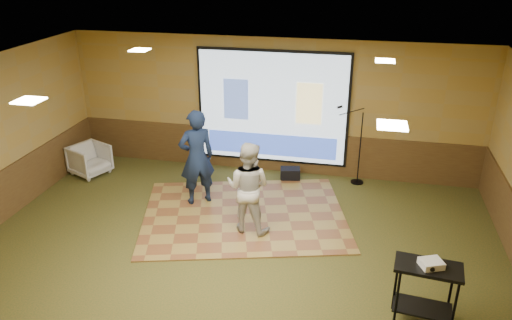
% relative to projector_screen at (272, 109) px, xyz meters
% --- Properties ---
extents(ground, '(9.00, 9.00, 0.00)m').
position_rel_projector_screen_xyz_m(ground, '(0.00, -3.44, -1.47)').
color(ground, '#2D3D1C').
rests_on(ground, ground).
extents(room_shell, '(9.04, 7.04, 3.02)m').
position_rel_projector_screen_xyz_m(room_shell, '(0.00, -3.44, 0.62)').
color(room_shell, '#A28543').
rests_on(room_shell, ground).
extents(wainscot_back, '(9.00, 0.04, 0.95)m').
position_rel_projector_screen_xyz_m(wainscot_back, '(0.00, 0.04, -1.00)').
color(wainscot_back, '#4C3019').
rests_on(wainscot_back, ground).
extents(projector_screen, '(3.32, 0.06, 2.52)m').
position_rel_projector_screen_xyz_m(projector_screen, '(0.00, 0.00, 0.00)').
color(projector_screen, black).
rests_on(projector_screen, room_shell).
extents(downlight_nw, '(0.32, 0.32, 0.02)m').
position_rel_projector_screen_xyz_m(downlight_nw, '(-2.20, -1.64, 1.50)').
color(downlight_nw, '#FFEDBF').
rests_on(downlight_nw, room_shell).
extents(downlight_ne, '(0.32, 0.32, 0.02)m').
position_rel_projector_screen_xyz_m(downlight_ne, '(2.20, -1.64, 1.50)').
color(downlight_ne, '#FFEDBF').
rests_on(downlight_ne, room_shell).
extents(downlight_sw, '(0.32, 0.32, 0.02)m').
position_rel_projector_screen_xyz_m(downlight_sw, '(-2.20, -4.94, 1.50)').
color(downlight_sw, '#FFEDBF').
rests_on(downlight_sw, room_shell).
extents(downlight_se, '(0.32, 0.32, 0.02)m').
position_rel_projector_screen_xyz_m(downlight_se, '(2.20, -4.94, 1.50)').
color(downlight_se, '#FFEDBF').
rests_on(downlight_se, room_shell).
extents(dance_floor, '(4.41, 3.78, 0.03)m').
position_rel_projector_screen_xyz_m(dance_floor, '(-0.13, -2.12, -1.46)').
color(dance_floor, olive).
rests_on(dance_floor, ground).
extents(player_left, '(0.83, 0.77, 1.91)m').
position_rel_projector_screen_xyz_m(player_left, '(-1.14, -1.80, -0.49)').
color(player_left, '#142140').
rests_on(player_left, dance_floor).
extents(player_right, '(0.90, 0.75, 1.67)m').
position_rel_projector_screen_xyz_m(player_right, '(0.06, -2.62, -0.61)').
color(player_right, beige).
rests_on(player_right, dance_floor).
extents(av_table, '(0.86, 0.45, 0.91)m').
position_rel_projector_screen_xyz_m(av_table, '(2.90, -4.44, -0.85)').
color(av_table, black).
rests_on(av_table, ground).
extents(projector, '(0.35, 0.32, 0.09)m').
position_rel_projector_screen_xyz_m(projector, '(2.92, -4.45, -0.52)').
color(projector, white).
rests_on(projector, av_table).
extents(mic_stand, '(0.68, 0.28, 1.72)m').
position_rel_projector_screen_xyz_m(mic_stand, '(1.88, -0.22, -0.98)').
color(mic_stand, black).
rests_on(mic_stand, ground).
extents(banquet_chair, '(0.98, 0.97, 0.68)m').
position_rel_projector_screen_xyz_m(banquet_chair, '(-3.94, -1.01, -1.13)').
color(banquet_chair, gray).
rests_on(banquet_chair, ground).
extents(duffel_bag, '(0.46, 0.35, 0.26)m').
position_rel_projector_screen_xyz_m(duffel_bag, '(0.49, -0.36, -1.34)').
color(duffel_bag, black).
rests_on(duffel_bag, ground).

